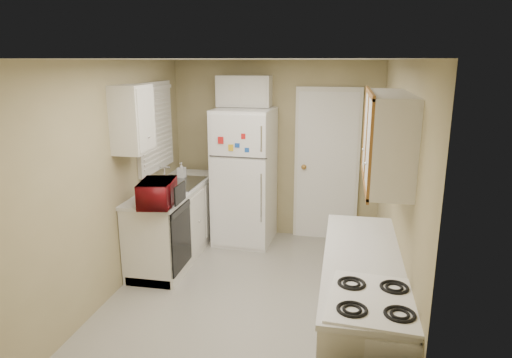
# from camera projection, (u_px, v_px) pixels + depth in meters

# --- Properties ---
(floor) EXTENTS (3.80, 3.80, 0.00)m
(floor) POSITION_uv_depth(u_px,v_px,m) (247.00, 298.00, 4.73)
(floor) COLOR #B8B5AB
(floor) RESTS_ON ground
(ceiling) EXTENTS (3.80, 3.80, 0.00)m
(ceiling) POSITION_uv_depth(u_px,v_px,m) (245.00, 59.00, 4.12)
(ceiling) COLOR white
(ceiling) RESTS_ON floor
(wall_left) EXTENTS (3.80, 3.80, 0.00)m
(wall_left) POSITION_uv_depth(u_px,v_px,m) (113.00, 180.00, 4.69)
(wall_left) COLOR tan
(wall_left) RESTS_ON floor
(wall_right) EXTENTS (3.80, 3.80, 0.00)m
(wall_right) POSITION_uv_depth(u_px,v_px,m) (396.00, 195.00, 4.17)
(wall_right) COLOR tan
(wall_right) RESTS_ON floor
(wall_back) EXTENTS (2.80, 2.80, 0.00)m
(wall_back) POSITION_uv_depth(u_px,v_px,m) (276.00, 150.00, 6.23)
(wall_back) COLOR tan
(wall_back) RESTS_ON floor
(wall_front) EXTENTS (2.80, 2.80, 0.00)m
(wall_front) POSITION_uv_depth(u_px,v_px,m) (176.00, 274.00, 2.62)
(wall_front) COLOR tan
(wall_front) RESTS_ON floor
(left_counter) EXTENTS (0.60, 1.80, 0.90)m
(left_counter) POSITION_uv_depth(u_px,v_px,m) (176.00, 221.00, 5.67)
(left_counter) COLOR silver
(left_counter) RESTS_ON floor
(dishwasher) EXTENTS (0.03, 0.58, 0.72)m
(dishwasher) POSITION_uv_depth(u_px,v_px,m) (181.00, 238.00, 5.04)
(dishwasher) COLOR black
(dishwasher) RESTS_ON floor
(sink) EXTENTS (0.54, 0.74, 0.16)m
(sink) POSITION_uv_depth(u_px,v_px,m) (178.00, 186.00, 5.71)
(sink) COLOR gray
(sink) RESTS_ON left_counter
(microwave) EXTENTS (0.53, 0.35, 0.33)m
(microwave) POSITION_uv_depth(u_px,v_px,m) (157.00, 192.00, 4.78)
(microwave) COLOR maroon
(microwave) RESTS_ON left_counter
(soap_bottle) EXTENTS (0.10, 0.11, 0.21)m
(soap_bottle) POSITION_uv_depth(u_px,v_px,m) (181.00, 170.00, 5.94)
(soap_bottle) COLOR silver
(soap_bottle) RESTS_ON left_counter
(window_blinds) EXTENTS (0.10, 0.98, 1.08)m
(window_blinds) POSITION_uv_depth(u_px,v_px,m) (156.00, 127.00, 5.57)
(window_blinds) COLOR silver
(window_blinds) RESTS_ON wall_left
(upper_cabinet_left) EXTENTS (0.30, 0.45, 0.70)m
(upper_cabinet_left) POSITION_uv_depth(u_px,v_px,m) (132.00, 119.00, 4.72)
(upper_cabinet_left) COLOR silver
(upper_cabinet_left) RESTS_ON wall_left
(refrigerator) EXTENTS (0.78, 0.76, 1.79)m
(refrigerator) POSITION_uv_depth(u_px,v_px,m) (245.00, 177.00, 6.03)
(refrigerator) COLOR white
(refrigerator) RESTS_ON floor
(cabinet_over_fridge) EXTENTS (0.70, 0.30, 0.40)m
(cabinet_over_fridge) POSITION_uv_depth(u_px,v_px,m) (244.00, 91.00, 5.96)
(cabinet_over_fridge) COLOR silver
(cabinet_over_fridge) RESTS_ON wall_back
(interior_door) EXTENTS (0.86, 0.06, 2.08)m
(interior_door) POSITION_uv_depth(u_px,v_px,m) (327.00, 166.00, 6.11)
(interior_door) COLOR white
(interior_door) RESTS_ON floor
(right_counter) EXTENTS (0.60, 2.00, 0.90)m
(right_counter) POSITION_uv_depth(u_px,v_px,m) (360.00, 310.00, 3.65)
(right_counter) COLOR silver
(right_counter) RESTS_ON floor
(upper_cabinet_right) EXTENTS (0.30, 1.20, 0.70)m
(upper_cabinet_right) POSITION_uv_depth(u_px,v_px,m) (388.00, 138.00, 3.57)
(upper_cabinet_right) COLOR silver
(upper_cabinet_right) RESTS_ON wall_right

